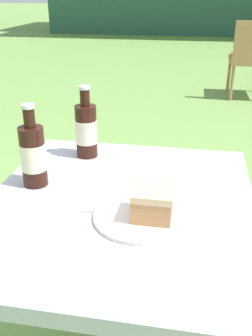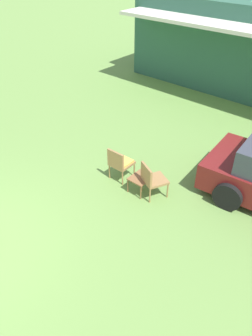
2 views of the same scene
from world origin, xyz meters
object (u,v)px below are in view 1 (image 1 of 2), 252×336
cake_on_plate (147,209)px  cola_bottle_far (33,155)px  cola_bottle_near (86,130)px  patio_table (119,225)px

cake_on_plate → cola_bottle_far: 0.36m
cola_bottle_near → cola_bottle_far: bearing=-111.3°
patio_table → cola_bottle_far: cola_bottle_far is taller
cola_bottle_near → cola_bottle_far: same height
cake_on_plate → patio_table: bearing=138.0°
patio_table → cake_on_plate: 0.15m
cake_on_plate → cola_bottle_far: size_ratio=0.98×
patio_table → cola_bottle_near: 0.36m
cola_bottle_near → cola_bottle_far: (-0.09, -0.23, 0.00)m
cake_on_plate → cola_bottle_near: bearing=124.8°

